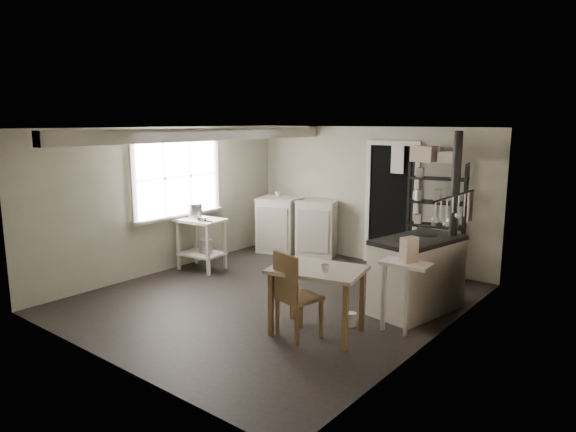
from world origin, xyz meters
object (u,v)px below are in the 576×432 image
Objects in this scene: stove at (417,278)px; chair at (299,295)px; prep_table at (202,245)px; stockpot at (195,211)px; base_cabinets at (298,228)px; work_table at (317,302)px; flour_sack at (420,268)px; shelf_rack at (436,218)px.

stove is 1.71m from chair.
prep_table is 0.57m from stockpot.
stockpot is 2.03m from base_cabinets.
prep_table is at bearing 162.48° from work_table.
stove is at bearing 79.48° from chair.
flour_sack is at bearing 86.68° from work_table.
shelf_rack reaches higher than chair.
chair is (2.86, -1.13, 0.08)m from prep_table.
base_cabinets is 2.94× the size of flour_sack.
prep_table is 3.11m from work_table.
base_cabinets is 3.31m from stove.
shelf_rack is 3.07m from chair.
stove is at bearing 67.21° from work_table.
shelf_rack reaches higher than prep_table.
base_cabinets is 0.85× the size of shelf_rack.
stockpot reaches higher than base_cabinets.
stove is (3.54, 0.43, 0.04)m from prep_table.
shelf_rack is at bearing 29.32° from stockpot.
stockpot is (-0.17, 0.02, 0.54)m from prep_table.
flour_sack is at bearing 24.34° from stockpot.
stockpot is 0.51× the size of flour_sack.
stockpot reaches higher than flour_sack.
chair is 1.90× the size of flour_sack.
shelf_rack is at bearing 86.08° from work_table.
chair reaches higher than prep_table.
shelf_rack is 0.81m from flour_sack.
base_cabinets is 3.77m from chair.
chair is (-0.68, -1.56, 0.04)m from stove.
chair reaches higher than flour_sack.
chair reaches higher than stove.
base_cabinets reaches higher than prep_table.
stockpot is 3.82m from shelf_rack.
stove is at bearing -44.92° from base_cabinets.
chair is at bearing -21.55° from prep_table.
chair reaches higher than work_table.
flour_sack is at bearing -110.31° from shelf_rack.
stove is 1.19× the size of work_table.
chair is (3.02, -1.15, -0.45)m from stockpot.
stockpot is 3.27m from chair.
work_table is 2.45m from flour_sack.
stockpot is 0.17× the size of base_cabinets.
stockpot reaches higher than work_table.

